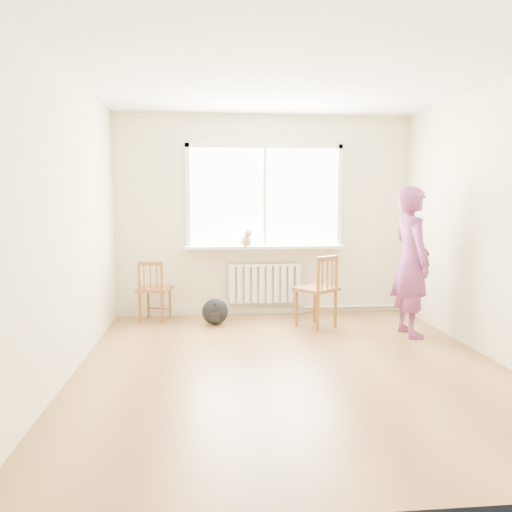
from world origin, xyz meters
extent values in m
plane|color=olive|center=(0.00, 0.00, 0.00)|extent=(4.50, 4.50, 0.00)
plane|color=white|center=(0.00, 0.00, 2.70)|extent=(4.50, 4.50, 0.00)
cube|color=beige|center=(0.00, 2.25, 1.35)|extent=(4.00, 0.01, 2.70)
cube|color=white|center=(0.00, 2.23, 1.60)|extent=(2.00, 0.02, 1.30)
cube|color=white|center=(0.00, 2.21, 2.28)|extent=(2.12, 0.05, 0.06)
cube|color=white|center=(-1.03, 2.21, 1.60)|extent=(0.06, 0.05, 1.42)
cube|color=white|center=(1.03, 2.21, 1.60)|extent=(0.06, 0.05, 1.42)
cube|color=white|center=(0.00, 2.21, 1.60)|extent=(0.04, 0.05, 1.30)
cube|color=white|center=(0.00, 2.14, 0.93)|extent=(2.15, 0.22, 0.04)
cube|color=white|center=(0.00, 2.20, 0.43)|extent=(1.00, 0.02, 0.55)
cube|color=white|center=(0.00, 2.15, 0.43)|extent=(1.00, 0.10, 0.51)
cube|color=white|center=(0.00, 2.15, 0.69)|extent=(1.00, 0.12, 0.03)
cylinder|color=silver|center=(1.25, 2.19, 0.08)|extent=(1.40, 0.04, 0.04)
cube|color=beige|center=(0.00, 2.23, 0.04)|extent=(4.00, 0.03, 0.08)
cube|color=brown|center=(-1.46, 1.92, 0.42)|extent=(0.47, 0.46, 0.04)
cylinder|color=brown|center=(-1.28, 2.03, 0.21)|extent=(0.03, 0.03, 0.42)
cylinder|color=brown|center=(-1.57, 2.10, 0.21)|extent=(0.03, 0.03, 0.42)
cylinder|color=brown|center=(-1.35, 1.74, 0.21)|extent=(0.03, 0.03, 0.42)
cylinder|color=brown|center=(-1.64, 1.81, 0.21)|extent=(0.03, 0.03, 0.42)
cylinder|color=brown|center=(-1.35, 1.74, 0.40)|extent=(0.04, 0.04, 0.80)
cylinder|color=brown|center=(-1.64, 1.81, 0.40)|extent=(0.04, 0.04, 0.80)
cube|color=brown|center=(-1.49, 1.78, 0.77)|extent=(0.32, 0.11, 0.05)
cylinder|color=brown|center=(-1.41, 1.76, 0.60)|extent=(0.02, 0.02, 0.32)
cylinder|color=brown|center=(-1.49, 1.78, 0.60)|extent=(0.02, 0.02, 0.32)
cylinder|color=brown|center=(-1.58, 1.80, 0.60)|extent=(0.02, 0.02, 0.32)
cube|color=brown|center=(0.55, 1.43, 0.47)|extent=(0.61, 0.60, 0.04)
cylinder|color=brown|center=(0.59, 1.67, 0.24)|extent=(0.04, 0.04, 0.47)
cylinder|color=brown|center=(0.32, 1.46, 0.24)|extent=(0.04, 0.04, 0.47)
cylinder|color=brown|center=(0.79, 1.39, 0.24)|extent=(0.04, 0.04, 0.47)
cylinder|color=brown|center=(0.52, 1.19, 0.24)|extent=(0.04, 0.04, 0.47)
cylinder|color=brown|center=(0.79, 1.39, 0.45)|extent=(0.04, 0.04, 0.90)
cylinder|color=brown|center=(0.52, 1.19, 0.45)|extent=(0.04, 0.04, 0.90)
cube|color=brown|center=(0.65, 1.29, 0.86)|extent=(0.31, 0.25, 0.06)
cylinder|color=brown|center=(0.73, 1.35, 0.67)|extent=(0.02, 0.02, 0.36)
cylinder|color=brown|center=(0.65, 1.29, 0.67)|extent=(0.02, 0.02, 0.36)
cylinder|color=brown|center=(0.58, 1.24, 0.67)|extent=(0.02, 0.02, 0.36)
imported|color=#BD3F65|center=(1.55, 0.96, 0.86)|extent=(0.44, 0.65, 1.72)
ellipsoid|color=beige|center=(-0.27, 2.07, 1.04)|extent=(0.21, 0.28, 0.18)
sphere|color=beige|center=(-0.24, 1.95, 1.13)|extent=(0.10, 0.10, 0.10)
cone|color=beige|center=(-0.27, 1.95, 1.18)|extent=(0.03, 0.03, 0.04)
cone|color=beige|center=(-0.22, 1.96, 1.18)|extent=(0.03, 0.03, 0.04)
cylinder|color=beige|center=(-0.30, 2.20, 0.99)|extent=(0.06, 0.17, 0.02)
cylinder|color=beige|center=(-0.28, 1.97, 1.00)|extent=(0.02, 0.02, 0.09)
cylinder|color=beige|center=(-0.22, 1.99, 1.00)|extent=(0.02, 0.02, 0.09)
ellipsoid|color=black|center=(-0.69, 1.66, 0.17)|extent=(0.37, 0.30, 0.33)
camera|label=1|loc=(-0.78, -4.51, 1.55)|focal=35.00mm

